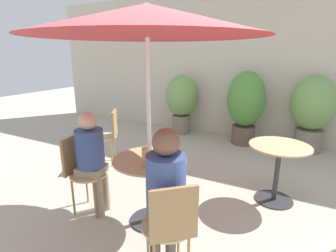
# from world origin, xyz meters

# --- Properties ---
(ground_plane) EXTENTS (20.00, 20.00, 0.00)m
(ground_plane) POSITION_xyz_m (0.00, 0.00, 0.00)
(ground_plane) COLOR #B2A899
(storefront_wall) EXTENTS (10.00, 0.06, 3.00)m
(storefront_wall) POSITION_xyz_m (0.00, 3.61, 1.50)
(storefront_wall) COLOR beige
(storefront_wall) RESTS_ON ground_plane
(cafe_table_near) EXTENTS (0.76, 0.76, 0.72)m
(cafe_table_near) POSITION_xyz_m (-0.23, 0.11, 0.53)
(cafe_table_near) COLOR #2D2D33
(cafe_table_near) RESTS_ON ground_plane
(cafe_table_far) EXTENTS (0.70, 0.70, 0.72)m
(cafe_table_far) POSITION_xyz_m (0.91, 1.17, 0.51)
(cafe_table_far) COLOR #2D2D33
(cafe_table_far) RESTS_ON ground_plane
(bistro_chair_0) EXTENTS (0.44, 0.42, 0.88)m
(bistro_chair_0) POSITION_xyz_m (-1.03, -0.06, 0.54)
(bistro_chair_0) COLOR tan
(bistro_chair_0) RESTS_ON ground_plane
(bistro_chair_1) EXTENTS (0.48, 0.48, 0.88)m
(bistro_chair_1) POSITION_xyz_m (0.32, -0.50, 0.54)
(bistro_chair_1) COLOR tan
(bistro_chair_1) RESTS_ON ground_plane
(bistro_chair_3) EXTENTS (0.47, 0.46, 0.88)m
(bistro_chair_3) POSITION_xyz_m (-1.63, 1.12, 0.54)
(bistro_chair_3) COLOR tan
(bistro_chair_3) RESTS_ON ground_plane
(seated_person_0) EXTENTS (0.34, 0.31, 1.17)m
(seated_person_0) POSITION_xyz_m (-0.89, -0.03, 0.71)
(seated_person_0) COLOR gray
(seated_person_0) RESTS_ON ground_plane
(seated_person_1) EXTENTS (0.39, 0.39, 1.24)m
(seated_person_1) POSITION_xyz_m (0.22, -0.39, 0.75)
(seated_person_1) COLOR brown
(seated_person_1) RESTS_ON ground_plane
(beer_glass_0) EXTENTS (0.06, 0.06, 0.14)m
(beer_glass_0) POSITION_xyz_m (-0.24, 0.30, 0.79)
(beer_glass_0) COLOR #B28433
(beer_glass_0) RESTS_ON cafe_table_near
(beer_glass_1) EXTENTS (0.06, 0.06, 0.19)m
(beer_glass_1) POSITION_xyz_m (-0.17, -0.07, 0.82)
(beer_glass_1) COLOR #B28433
(beer_glass_1) RESTS_ON cafe_table_near
(potted_plant_0) EXTENTS (0.71, 0.71, 1.29)m
(potted_plant_0) POSITION_xyz_m (-1.32, 3.21, 0.77)
(potted_plant_0) COLOR slate
(potted_plant_0) RESTS_ON ground_plane
(potted_plant_1) EXTENTS (0.72, 0.72, 1.44)m
(potted_plant_1) POSITION_xyz_m (0.09, 3.14, 0.82)
(potted_plant_1) COLOR brown
(potted_plant_1) RESTS_ON ground_plane
(potted_plant_2) EXTENTS (0.77, 0.77, 1.39)m
(potted_plant_2) POSITION_xyz_m (1.25, 3.30, 0.80)
(potted_plant_2) COLOR slate
(potted_plant_2) RESTS_ON ground_plane
(umbrella) EXTENTS (2.16, 2.16, 2.18)m
(umbrella) POSITION_xyz_m (-0.23, 0.11, 2.04)
(umbrella) COLOR silver
(umbrella) RESTS_ON ground_plane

